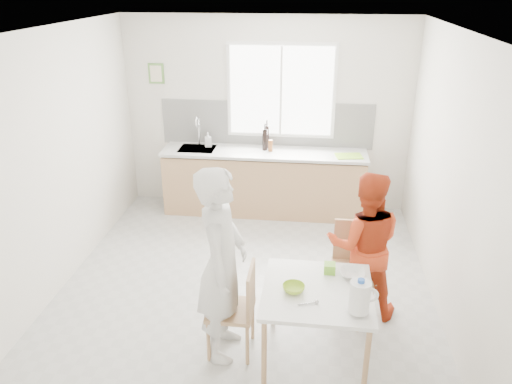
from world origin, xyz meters
TOP-DOWN VIEW (x-y plane):
  - ground at (0.00, 0.00)m, footprint 4.50×4.50m
  - room_shell at (0.00, 0.00)m, footprint 4.50×4.50m
  - window at (0.20, 2.23)m, footprint 1.50×0.06m
  - backsplash at (0.00, 2.24)m, footprint 3.00×0.02m
  - picture_frame at (-1.55, 2.23)m, footprint 0.22×0.03m
  - kitchen_counter at (-0.00, 1.95)m, footprint 2.84×0.64m
  - dining_table at (0.76, -1.02)m, footprint 0.93×0.93m
  - chair_left at (0.07, -1.01)m, footprint 0.40×0.40m
  - chair_far at (1.12, -0.20)m, footprint 0.43×0.43m
  - person_white at (-0.06, -1.01)m, footprint 0.43×0.65m
  - person_red at (1.20, -0.28)m, footprint 0.74×0.58m
  - bowl_green at (0.56, -1.07)m, footprint 0.19×0.19m
  - bowl_white at (1.06, -0.77)m, footprint 0.23×0.23m
  - milk_jug at (1.08, -1.30)m, footprint 0.23×0.16m
  - green_box at (0.86, -0.74)m, footprint 0.10×0.10m
  - spoon at (0.68, -1.24)m, footprint 0.15×0.06m
  - cutting_board at (1.15, 1.85)m, footprint 0.39×0.30m
  - wine_bottle_a at (0.02, 2.10)m, footprint 0.07×0.07m
  - wine_bottle_b at (0.00, 2.00)m, footprint 0.07×0.07m
  - jar_amber at (0.09, 1.95)m, footprint 0.06×0.06m
  - soap_bottle at (-0.81, 2.06)m, footprint 0.11×0.11m

SIDE VIEW (x-z plane):
  - ground at x=0.00m, z-range 0.00..0.00m
  - kitchen_counter at x=0.00m, z-range -0.27..1.10m
  - chair_left at x=0.07m, z-range 0.04..0.91m
  - chair_far at x=1.12m, z-range 0.05..0.97m
  - dining_table at x=0.76m, z-range 0.28..0.99m
  - spoon at x=0.68m, z-range 0.72..0.73m
  - bowl_white at x=1.06m, z-range 0.71..0.77m
  - bowl_green at x=0.56m, z-range 0.71..0.77m
  - person_red at x=1.20m, z-range 0.00..1.51m
  - green_box at x=0.86m, z-range 0.71..0.80m
  - milk_jug at x=1.08m, z-range 0.72..1.01m
  - person_white at x=-0.06m, z-range 0.00..1.77m
  - cutting_board at x=1.15m, z-range 0.92..0.93m
  - jar_amber at x=0.09m, z-range 0.92..1.08m
  - soap_bottle at x=-0.81m, z-range 0.92..1.13m
  - wine_bottle_b at x=0.00m, z-range 0.92..1.22m
  - wine_bottle_a at x=0.02m, z-range 0.92..1.24m
  - backsplash at x=0.00m, z-range 0.90..1.55m
  - room_shell at x=0.00m, z-range -0.61..3.89m
  - window at x=0.20m, z-range 1.05..2.35m
  - picture_frame at x=-1.55m, z-range 1.76..2.04m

